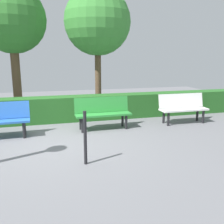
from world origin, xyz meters
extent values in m
plane|color=slate|center=(0.00, 0.00, 0.00)|extent=(17.99, 17.99, 0.00)
cube|color=white|center=(-3.76, -0.68, 0.41)|extent=(1.44, 0.44, 0.05)
cube|color=white|center=(-3.77, -0.87, 0.65)|extent=(1.43, 0.15, 0.42)
cylinder|color=black|center=(-4.33, -0.52, 0.20)|extent=(0.07, 0.07, 0.39)
cylinder|color=black|center=(-4.33, -0.82, 0.20)|extent=(0.07, 0.07, 0.39)
cylinder|color=black|center=(-3.20, -0.54, 0.20)|extent=(0.07, 0.07, 0.39)
cylinder|color=black|center=(-3.20, -0.84, 0.20)|extent=(0.07, 0.07, 0.39)
cube|color=#2D8C38|center=(-1.32, -0.68, 0.41)|extent=(1.51, 0.45, 0.05)
cube|color=#2D8C38|center=(-1.32, -0.87, 0.65)|extent=(1.50, 0.13, 0.42)
cylinder|color=black|center=(-1.93, -0.54, 0.20)|extent=(0.07, 0.07, 0.39)
cylinder|color=black|center=(-1.92, -0.84, 0.20)|extent=(0.07, 0.07, 0.39)
cylinder|color=black|center=(-0.73, -0.52, 0.20)|extent=(0.07, 0.07, 0.39)
cylinder|color=black|center=(-0.72, -0.82, 0.20)|extent=(0.07, 0.07, 0.39)
cylinder|color=black|center=(0.71, -0.45, 0.20)|extent=(0.07, 0.07, 0.39)
cylinder|color=black|center=(0.72, -0.75, 0.20)|extent=(0.07, 0.07, 0.39)
cube|color=#266023|center=(-1.20, -1.89, 0.38)|extent=(13.99, 0.60, 0.76)
cylinder|color=brown|center=(-1.73, -3.17, 1.21)|extent=(0.22, 0.22, 2.42)
sphere|color=#3D8C38|center=(-1.73, -3.17, 3.11)|extent=(2.30, 2.30, 2.30)
cylinder|color=brown|center=(1.04, -3.24, 1.23)|extent=(0.28, 0.28, 2.46)
sphere|color=#337A2D|center=(1.04, -3.24, 3.11)|extent=(2.17, 2.17, 2.17)
cylinder|color=black|center=(-0.48, 1.45, 0.50)|extent=(0.06, 0.06, 1.00)
camera|label=1|loc=(0.21, 5.77, 1.94)|focal=40.50mm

